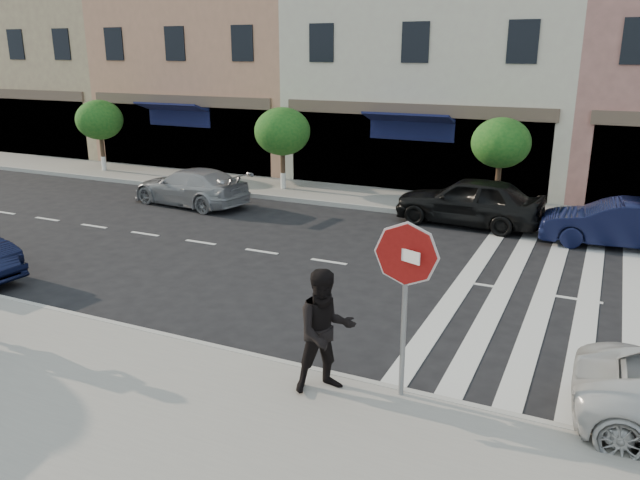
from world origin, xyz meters
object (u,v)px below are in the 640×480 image
at_px(walker, 325,331).
at_px(car_far_left, 190,187).
at_px(car_far_mid, 469,201).
at_px(car_far_right, 617,223).
at_px(stop_sign, 406,273).

height_order(walker, car_far_left, walker).
relative_size(walker, car_far_mid, 0.44).
relative_size(walker, car_far_right, 0.49).
distance_m(walker, car_far_left, 13.59).
distance_m(stop_sign, walker, 1.54).
xyz_separation_m(stop_sign, walker, (-1.12, -0.33, -1.00)).
bearing_deg(walker, stop_sign, -25.86).
bearing_deg(car_far_right, car_far_mid, -102.52).
height_order(stop_sign, car_far_left, stop_sign).
distance_m(walker, car_far_mid, 11.11).
bearing_deg(stop_sign, car_far_mid, 118.32).
bearing_deg(car_far_mid, car_far_left, -77.02).
height_order(stop_sign, walker, stop_sign).
bearing_deg(car_far_left, stop_sign, 56.21).
xyz_separation_m(walker, car_far_right, (3.98, 10.58, -0.48)).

